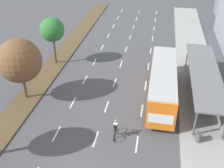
% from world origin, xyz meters
% --- Properties ---
extents(median_strip, '(2.60, 52.00, 0.12)m').
position_xyz_m(median_strip, '(-8.30, 20.00, 0.06)').
color(median_strip, brown).
rests_on(median_strip, ground).
extents(sidewalk_right, '(4.50, 52.00, 0.15)m').
position_xyz_m(sidewalk_right, '(9.25, 20.00, 0.07)').
color(sidewalk_right, '#9E9E99').
rests_on(sidewalk_right, ground).
extents(lane_divider_left, '(0.14, 48.81, 0.01)m').
position_xyz_m(lane_divider_left, '(-3.50, 18.90, 0.00)').
color(lane_divider_left, white).
rests_on(lane_divider_left, ground).
extents(lane_divider_center, '(0.14, 48.81, 0.01)m').
position_xyz_m(lane_divider_center, '(0.00, 18.90, 0.00)').
color(lane_divider_center, white).
rests_on(lane_divider_center, ground).
extents(lane_divider_right, '(0.14, 48.81, 0.01)m').
position_xyz_m(lane_divider_right, '(3.50, 18.90, 0.00)').
color(lane_divider_right, white).
rests_on(lane_divider_right, ground).
extents(bus_shelter, '(2.90, 13.73, 2.86)m').
position_xyz_m(bus_shelter, '(9.53, 13.04, 1.86)').
color(bus_shelter, gray).
rests_on(bus_shelter, sidewalk_right).
extents(bus, '(2.54, 11.29, 3.37)m').
position_xyz_m(bus, '(5.25, 12.06, 2.07)').
color(bus, orange).
rests_on(bus, ground).
extents(cyclist, '(0.46, 1.82, 1.71)m').
position_xyz_m(cyclist, '(1.60, 5.50, 0.79)').
color(cyclist, black).
rests_on(cyclist, ground).
extents(median_tree_second, '(4.30, 4.30, 6.33)m').
position_xyz_m(median_tree_second, '(-8.48, 9.54, 4.29)').
color(median_tree_second, brown).
rests_on(median_tree_second, median_strip).
extents(median_tree_third, '(2.95, 2.95, 5.86)m').
position_xyz_m(median_tree_third, '(-8.29, 17.64, 4.48)').
color(median_tree_third, brown).
rests_on(median_tree_third, median_strip).
extents(trash_bin, '(0.52, 0.52, 0.85)m').
position_xyz_m(trash_bin, '(8.45, 6.01, 0.57)').
color(trash_bin, '#4C4C51').
rests_on(trash_bin, sidewalk_right).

